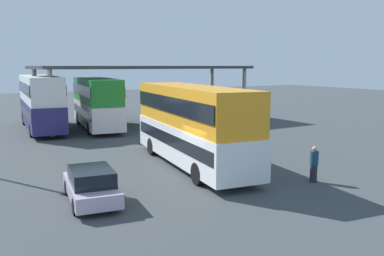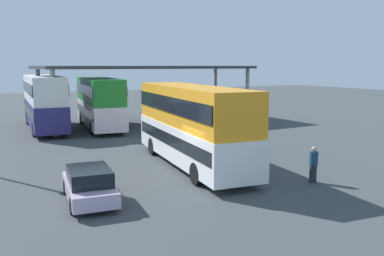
{
  "view_description": "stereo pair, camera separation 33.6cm",
  "coord_description": "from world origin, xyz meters",
  "px_view_note": "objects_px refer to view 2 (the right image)",
  "views": [
    {
      "loc": [
        -9.42,
        -15.42,
        5.2
      ],
      "look_at": [
        0.82,
        2.96,
        2.0
      ],
      "focal_mm": 38.38,
      "sensor_mm": 36.0,
      "label": 1
    },
    {
      "loc": [
        -9.12,
        -15.58,
        5.2
      ],
      "look_at": [
        0.82,
        2.96,
        2.0
      ],
      "focal_mm": 38.38,
      "sensor_mm": 36.0,
      "label": 2
    }
  ],
  "objects_px": {
    "double_decker_near_canopy": "(44,100)",
    "double_decker_mid_row": "(99,101)",
    "parked_hatchback": "(89,185)",
    "pedestrian_waiting": "(313,165)",
    "double_decker_main": "(192,123)"
  },
  "relations": [
    {
      "from": "double_decker_near_canopy",
      "to": "pedestrian_waiting",
      "type": "xyz_separation_m",
      "value": [
        8.09,
        -22.19,
        -1.58
      ]
    },
    {
      "from": "double_decker_near_canopy",
      "to": "pedestrian_waiting",
      "type": "relative_size",
      "value": 7.05
    },
    {
      "from": "double_decker_main",
      "to": "double_decker_mid_row",
      "type": "height_order",
      "value": "double_decker_mid_row"
    },
    {
      "from": "parked_hatchback",
      "to": "pedestrian_waiting",
      "type": "bearing_deg",
      "value": -96.57
    },
    {
      "from": "double_decker_mid_row",
      "to": "double_decker_main",
      "type": "bearing_deg",
      "value": -171.27
    },
    {
      "from": "double_decker_main",
      "to": "double_decker_mid_row",
      "type": "distance_m",
      "value": 15.26
    },
    {
      "from": "double_decker_near_canopy",
      "to": "double_decker_mid_row",
      "type": "xyz_separation_m",
      "value": [
        4.18,
        -1.57,
        -0.1
      ]
    },
    {
      "from": "parked_hatchback",
      "to": "pedestrian_waiting",
      "type": "height_order",
      "value": "pedestrian_waiting"
    },
    {
      "from": "double_decker_main",
      "to": "double_decker_near_canopy",
      "type": "xyz_separation_m",
      "value": [
        -4.8,
        16.82,
        0.11
      ]
    },
    {
      "from": "double_decker_near_canopy",
      "to": "double_decker_mid_row",
      "type": "distance_m",
      "value": 4.47
    },
    {
      "from": "pedestrian_waiting",
      "to": "double_decker_main",
      "type": "bearing_deg",
      "value": 85.46
    },
    {
      "from": "double_decker_near_canopy",
      "to": "parked_hatchback",
      "type": "bearing_deg",
      "value": 179.0
    },
    {
      "from": "double_decker_main",
      "to": "double_decker_mid_row",
      "type": "relative_size",
      "value": 1.03
    },
    {
      "from": "double_decker_main",
      "to": "parked_hatchback",
      "type": "height_order",
      "value": "double_decker_main"
    },
    {
      "from": "parked_hatchback",
      "to": "double_decker_mid_row",
      "type": "bearing_deg",
      "value": -10.77
    }
  ]
}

